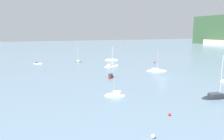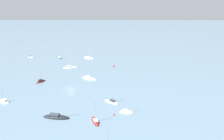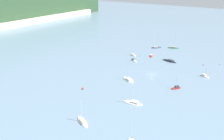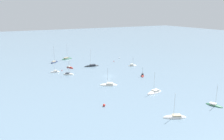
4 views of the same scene
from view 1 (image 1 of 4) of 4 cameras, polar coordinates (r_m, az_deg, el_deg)
name	(u,v)px [view 1 (image 1 of 4)]	position (r m, az deg, el deg)	size (l,w,h in m)	color
ground_plane	(162,79)	(75.36, 12.98, -2.19)	(600.00, 600.00, 0.00)	slate
sailboat_0	(78,62)	(113.52, -8.79, 2.10)	(6.13, 3.98, 8.41)	#2D6647
sailboat_1	(38,63)	(113.03, -18.81, 1.63)	(4.36, 5.02, 6.35)	white
sailboat_3	(115,96)	(54.11, 0.87, -6.68)	(3.90, 5.53, 6.09)	white
sailboat_5	(112,60)	(119.48, -0.12, 2.60)	(5.19, 7.61, 8.94)	white
sailboat_6	(112,66)	(98.09, 0.01, 0.95)	(4.06, 8.16, 9.64)	silver
sailboat_7	(111,77)	(75.03, -0.32, -1.89)	(4.85, 4.19, 6.02)	maroon
sailboat_8	(157,71)	(89.02, 11.59, -0.20)	(6.16, 8.37, 8.79)	white
sailboat_11	(218,97)	(58.50, 25.91, -6.44)	(3.78, 9.19, 11.08)	black
mooring_buoy_1	(154,62)	(111.19, 11.00, 2.04)	(0.88, 0.88, 0.88)	red
mooring_buoy_2	(153,136)	(34.52, 10.71, -16.63)	(0.65, 0.65, 0.65)	white
mooring_buoy_3	(169,114)	(43.40, 14.77, -11.12)	(0.55, 0.55, 0.55)	red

